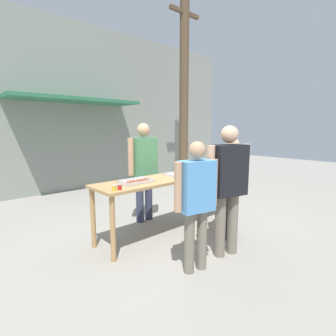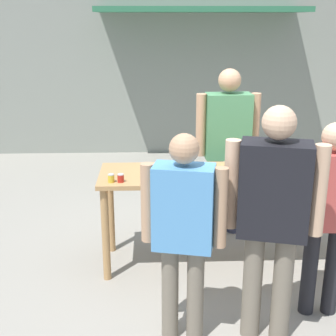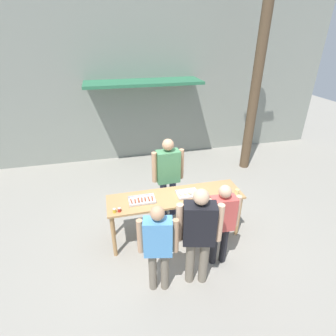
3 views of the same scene
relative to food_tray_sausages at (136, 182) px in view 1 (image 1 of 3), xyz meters
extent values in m
plane|color=gray|center=(0.63, 0.00, -0.94)|extent=(24.00, 24.00, 0.00)
cube|color=gray|center=(0.63, 4.00, 1.31)|extent=(12.00, 0.12, 4.50)
cube|color=#2D704C|center=(0.63, 3.45, 1.46)|extent=(3.20, 1.00, 0.08)
cube|color=tan|center=(0.63, 0.00, -0.03)|extent=(2.52, 0.68, 0.04)
cylinder|color=tan|center=(-0.57, -0.27, -0.49)|extent=(0.07, 0.07, 0.88)
cylinder|color=tan|center=(1.83, -0.27, -0.49)|extent=(0.07, 0.07, 0.88)
cylinder|color=tan|center=(-0.57, 0.28, -0.49)|extent=(0.07, 0.07, 0.88)
cylinder|color=tan|center=(1.83, 0.28, -0.49)|extent=(0.07, 0.07, 0.88)
cube|color=silver|center=(0.00, 0.00, -0.01)|extent=(0.48, 0.29, 0.01)
cube|color=silver|center=(0.00, -0.14, 0.01)|extent=(0.48, 0.01, 0.03)
cube|color=silver|center=(0.00, 0.14, 0.01)|extent=(0.48, 0.01, 0.03)
cube|color=silver|center=(-0.24, 0.00, 0.01)|extent=(0.01, 0.29, 0.03)
cube|color=silver|center=(0.23, 0.00, 0.01)|extent=(0.01, 0.29, 0.03)
cylinder|color=#A34C2D|center=(-0.19, 0.01, 0.01)|extent=(0.04, 0.14, 0.02)
cylinder|color=#A34C2D|center=(-0.12, -0.01, 0.01)|extent=(0.03, 0.12, 0.03)
cylinder|color=#A34C2D|center=(-0.06, 0.00, 0.01)|extent=(0.03, 0.13, 0.03)
cylinder|color=#A34C2D|center=(0.00, 0.00, 0.01)|extent=(0.04, 0.14, 0.02)
cylinder|color=#A34C2D|center=(0.06, 0.01, 0.01)|extent=(0.03, 0.11, 0.03)
cylinder|color=#A34C2D|center=(0.13, 0.00, 0.01)|extent=(0.03, 0.14, 0.03)
cylinder|color=#A34C2D|center=(0.19, 0.00, 0.01)|extent=(0.04, 0.14, 0.03)
cube|color=silver|center=(0.86, 0.00, -0.01)|extent=(0.40, 0.30, 0.01)
cube|color=silver|center=(0.86, -0.15, 0.01)|extent=(0.40, 0.01, 0.03)
cube|color=silver|center=(0.86, 0.14, 0.01)|extent=(0.40, 0.01, 0.03)
cube|color=silver|center=(0.66, 0.00, 0.01)|extent=(0.01, 0.30, 0.03)
cube|color=silver|center=(1.06, 0.00, 0.01)|extent=(0.01, 0.30, 0.03)
ellipsoid|color=beige|center=(0.72, 0.00, 0.01)|extent=(0.05, 0.10, 0.03)
ellipsoid|color=beige|center=(0.81, 0.01, 0.02)|extent=(0.07, 0.11, 0.04)
ellipsoid|color=beige|center=(0.90, 0.00, 0.02)|extent=(0.07, 0.11, 0.05)
ellipsoid|color=beige|center=(1.00, -0.01, 0.02)|extent=(0.07, 0.12, 0.04)
cylinder|color=gold|center=(-0.50, -0.23, 0.02)|extent=(0.06, 0.06, 0.07)
cylinder|color=#B2B2B7|center=(-0.50, -0.23, 0.06)|extent=(0.05, 0.05, 0.01)
cylinder|color=#B22319|center=(-0.42, -0.23, 0.02)|extent=(0.06, 0.06, 0.07)
cylinder|color=#B2B2B7|center=(-0.42, -0.23, 0.06)|extent=(0.05, 0.05, 0.01)
cylinder|color=#DBC67A|center=(1.75, -0.22, 0.04)|extent=(0.08, 0.08, 0.11)
cylinder|color=#333851|center=(0.54, 0.67, -0.50)|extent=(0.14, 0.14, 0.86)
cylinder|color=#333851|center=(0.75, 0.68, -0.50)|extent=(0.14, 0.14, 0.86)
cube|color=#478456|center=(0.65, 0.68, 0.27)|extent=(0.47, 0.27, 0.68)
sphere|color=tan|center=(0.65, 0.68, 0.74)|extent=(0.23, 0.23, 0.23)
cylinder|color=tan|center=(0.36, 0.67, 0.28)|extent=(0.10, 0.10, 0.65)
cylinder|color=tan|center=(0.93, 0.69, 0.28)|extent=(0.10, 0.10, 0.65)
cylinder|color=#756B5B|center=(0.15, -1.14, -0.56)|extent=(0.12, 0.12, 0.75)
cylinder|color=#756B5B|center=(-0.03, -1.10, -0.56)|extent=(0.12, 0.12, 0.75)
cube|color=#5193D1|center=(0.06, -1.12, 0.11)|extent=(0.45, 0.31, 0.60)
sphere|color=tan|center=(0.06, -1.12, 0.53)|extent=(0.20, 0.20, 0.20)
cylinder|color=tan|center=(0.31, -1.18, 0.13)|extent=(0.09, 0.09, 0.57)
cylinder|color=tan|center=(-0.18, -1.07, 0.13)|extent=(0.09, 0.09, 0.57)
cylinder|color=#232328|center=(1.27, -0.84, -0.56)|extent=(0.12, 0.12, 0.75)
cylinder|color=#232328|center=(1.09, -0.83, -0.56)|extent=(0.12, 0.12, 0.75)
cube|color=#C64C47|center=(1.18, -0.84, 0.12)|extent=(0.41, 0.24, 0.60)
sphere|color=#DBAD89|center=(1.18, -0.84, 0.53)|extent=(0.20, 0.20, 0.20)
cylinder|color=#DBAD89|center=(1.43, -0.85, 0.13)|extent=(0.09, 0.09, 0.57)
cylinder|color=#DBAD89|center=(0.93, -0.83, 0.13)|extent=(0.09, 0.09, 0.57)
cylinder|color=#756B5B|center=(0.78, -1.15, -0.52)|extent=(0.14, 0.14, 0.84)
cylinder|color=#756B5B|center=(0.58, -1.10, -0.52)|extent=(0.14, 0.14, 0.84)
cube|color=black|center=(0.68, -1.12, 0.24)|extent=(0.52, 0.37, 0.66)
sphere|color=#DBAD89|center=(0.68, -1.12, 0.70)|extent=(0.23, 0.23, 0.23)
cylinder|color=#DBAD89|center=(0.96, -1.20, 0.25)|extent=(0.11, 0.11, 0.63)
cylinder|color=#DBAD89|center=(0.40, -1.05, 0.25)|extent=(0.11, 0.11, 0.63)
cylinder|color=brown|center=(3.45, 2.44, 1.85)|extent=(0.26, 0.26, 5.56)
cube|color=brown|center=(3.45, 2.44, 3.96)|extent=(1.10, 0.10, 0.10)
camera|label=1|loc=(-2.17, -3.11, 0.79)|focal=28.00mm
camera|label=2|loc=(-0.15, -4.06, 1.35)|focal=50.00mm
camera|label=3|loc=(-0.46, -3.91, 2.70)|focal=28.00mm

